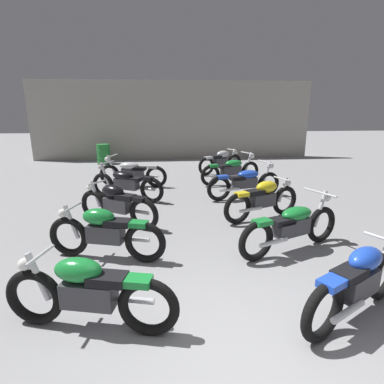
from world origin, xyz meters
TOP-DOWN VIEW (x-y plane):
  - ground_plane at (0.00, 0.00)m, footprint 60.00×60.00m
  - back_wall at (0.00, 12.80)m, footprint 13.08×0.24m
  - motorcycle_left_row_0 at (-1.49, 0.83)m, footprint 1.94×0.65m
  - motorcycle_left_row_1 at (-1.59, 2.50)m, footprint 1.93×0.70m
  - motorcycle_left_row_2 at (-1.59, 4.02)m, footprint 1.73×1.14m
  - motorcycle_left_row_3 at (-1.60, 5.88)m, footprint 1.98×1.14m
  - motorcycle_left_row_4 at (-1.56, 7.33)m, footprint 2.13×0.82m
  - motorcycle_right_row_0 at (1.52, 0.73)m, footprint 1.77×1.05m
  - motorcycle_right_row_1 at (1.49, 2.48)m, footprint 2.04×1.03m
  - motorcycle_right_row_2 at (1.51, 4.07)m, footprint 1.87×0.83m
  - motorcycle_right_row_3 at (1.56, 5.70)m, footprint 2.13×0.83m
  - motorcycle_right_row_4 at (1.57, 7.40)m, footprint 2.08×0.96m
  - motorcycle_right_row_5 at (1.55, 9.04)m, footprint 1.81×0.99m
  - oil_drum at (-3.17, 11.66)m, footprint 0.59×0.59m

SIDE VIEW (x-z plane):
  - ground_plane at x=0.00m, z-range 0.00..0.00m
  - oil_drum at x=-3.17m, z-range 0.00..0.85m
  - motorcycle_left_row_3 at x=-1.60m, z-range -0.04..0.94m
  - motorcycle_left_row_4 at x=-1.56m, z-range -0.04..0.94m
  - motorcycle_right_row_1 at x=1.49m, z-range -0.04..0.94m
  - motorcycle_right_row_3 at x=1.56m, z-range -0.04..0.94m
  - motorcycle_right_row_4 at x=1.57m, z-range -0.04..0.94m
  - motorcycle_left_row_0 at x=-1.49m, z-range 0.02..0.90m
  - motorcycle_left_row_1 at x=-1.59m, z-range 0.02..0.90m
  - motorcycle_left_row_2 at x=-1.59m, z-range 0.02..0.90m
  - motorcycle_right_row_0 at x=1.52m, z-range 0.02..0.90m
  - motorcycle_right_row_2 at x=1.51m, z-range 0.02..0.90m
  - motorcycle_right_row_5 at x=1.55m, z-range 0.02..0.90m
  - back_wall at x=0.00m, z-range 0.00..3.60m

